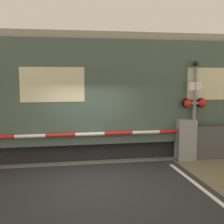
{
  "coord_description": "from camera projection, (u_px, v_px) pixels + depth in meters",
  "views": [
    {
      "loc": [
        -1.0,
        -7.85,
        2.74
      ],
      "look_at": [
        0.81,
        2.16,
        1.55
      ],
      "focal_mm": 50.0,
      "sensor_mm": 36.0,
      "label": 1
    }
  ],
  "objects": [
    {
      "name": "ground_plane",
      "position": [
        96.0,
        181.0,
        8.17
      ],
      "size": [
        80.0,
        80.0,
        0.0
      ],
      "primitive_type": "plane",
      "color": "#6B6047"
    },
    {
      "name": "track_bed",
      "position": [
        85.0,
        152.0,
        11.17
      ],
      "size": [
        36.0,
        3.2,
        0.13
      ],
      "color": "#666056",
      "rests_on": "ground_plane"
    },
    {
      "name": "train",
      "position": [
        195.0,
        93.0,
        11.66
      ],
      "size": [
        19.03,
        2.87,
        4.1
      ],
      "color": "black",
      "rests_on": "ground_plane"
    },
    {
      "name": "crossing_barrier",
      "position": [
        169.0,
        138.0,
        10.06
      ],
      "size": [
        6.66,
        0.44,
        1.34
      ],
      "color": "gray",
      "rests_on": "ground_plane"
    },
    {
      "name": "signal_post",
      "position": [
        195.0,
        105.0,
        9.96
      ],
      "size": [
        0.81,
        0.26,
        3.2
      ],
      "color": "gray",
      "rests_on": "ground_plane"
    },
    {
      "name": "roadside_fence",
      "position": [
        224.0,
        142.0,
        10.26
      ],
      "size": [
        3.24,
        0.06,
        1.1
      ],
      "color": "#4C4C51",
      "rests_on": "ground_plane"
    }
  ]
}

